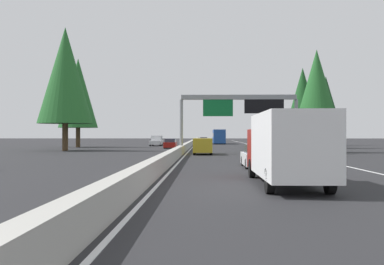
% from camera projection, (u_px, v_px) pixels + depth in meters
% --- Properties ---
extents(ground_plane, '(320.00, 320.00, 0.00)m').
position_uv_depth(ground_plane, '(189.00, 149.00, 61.70)').
color(ground_plane, '#262628').
extents(median_barrier, '(180.00, 0.56, 0.90)m').
position_uv_depth(median_barrier, '(191.00, 143.00, 81.71)').
color(median_barrier, '#ADAAA3').
rests_on(median_barrier, ground).
extents(shoulder_stripe_right, '(160.00, 0.16, 0.01)m').
position_uv_depth(shoulder_stripe_right, '(262.00, 147.00, 71.37)').
color(shoulder_stripe_right, silver).
rests_on(shoulder_stripe_right, ground).
extents(shoulder_stripe_median, '(160.00, 0.16, 0.01)m').
position_uv_depth(shoulder_stripe_median, '(193.00, 147.00, 71.69)').
color(shoulder_stripe_median, silver).
rests_on(shoulder_stripe_median, ground).
extents(sign_gantry_overhead, '(0.50, 12.68, 6.34)m').
position_uv_depth(sign_gantry_overhead, '(240.00, 107.00, 47.01)').
color(sign_gantry_overhead, gray).
rests_on(sign_gantry_overhead, ground).
extents(box_truck_mid_right, '(8.50, 2.40, 2.95)m').
position_uv_depth(box_truck_mid_right, '(286.00, 146.00, 18.15)').
color(box_truck_mid_right, white).
rests_on(box_truck_mid_right, ground).
extents(sedan_far_right, '(4.40, 1.80, 1.47)m').
position_uv_depth(sedan_far_right, '(257.00, 157.00, 27.99)').
color(sedan_far_right, white).
rests_on(sedan_far_right, ground).
extents(pickup_near_center, '(5.60, 2.00, 1.86)m').
position_uv_depth(pickup_near_center, '(263.00, 145.00, 50.71)').
color(pickup_near_center, '#2D6B38').
rests_on(pickup_near_center, ground).
extents(sedan_distant_a, '(4.40, 1.80, 1.47)m').
position_uv_depth(sedan_distant_a, '(204.00, 141.00, 94.51)').
color(sedan_distant_a, red).
rests_on(sedan_distant_a, ground).
extents(minivan_far_left, '(5.00, 1.95, 1.69)m').
position_uv_depth(minivan_far_left, '(203.00, 145.00, 45.92)').
color(minivan_far_left, '#AD931E').
rests_on(minivan_far_left, ground).
extents(bus_far_center, '(11.50, 2.55, 3.10)m').
position_uv_depth(bus_far_center, '(219.00, 136.00, 96.15)').
color(bus_far_center, '#1E4793').
rests_on(bus_far_center, ground).
extents(oncoming_near, '(5.60, 2.00, 1.86)m').
position_uv_depth(oncoming_near, '(156.00, 141.00, 80.19)').
color(oncoming_near, silver).
rests_on(oncoming_near, ground).
extents(oncoming_far, '(4.40, 1.80, 1.47)m').
position_uv_depth(oncoming_far, '(170.00, 144.00, 65.81)').
color(oncoming_far, maroon).
rests_on(oncoming_far, ground).
extents(conifer_right_near, '(5.27, 5.27, 11.97)m').
position_uv_depth(conifer_right_near, '(317.00, 90.00, 50.85)').
color(conifer_right_near, '#4C3823').
rests_on(conifer_right_near, ground).
extents(conifer_right_mid, '(4.80, 4.80, 10.91)m').
position_uv_depth(conifer_right_mid, '(326.00, 104.00, 66.35)').
color(conifer_right_mid, '#4C3823').
rests_on(conifer_right_mid, ground).
extents(conifer_right_far, '(6.46, 6.46, 14.67)m').
position_uv_depth(conifer_right_far, '(303.00, 98.00, 82.65)').
color(conifer_right_far, '#4C3823').
rests_on(conifer_right_far, ground).
extents(conifer_left_near, '(7.00, 7.00, 15.90)m').
position_uv_depth(conifer_left_near, '(65.00, 75.00, 56.29)').
color(conifer_left_near, '#4C3823').
rests_on(conifer_left_near, ground).
extents(conifer_left_mid, '(6.39, 6.39, 14.51)m').
position_uv_depth(conifer_left_mid, '(78.00, 93.00, 71.62)').
color(conifer_left_mid, '#4C3823').
rests_on(conifer_left_mid, ground).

